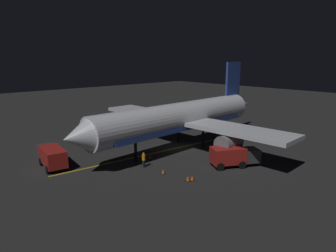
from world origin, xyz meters
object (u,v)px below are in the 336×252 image
(catering_truck, at_px, (233,156))
(traffic_cone_under_wing, at_px, (192,178))
(ground_crew_worker, at_px, (144,160))
(traffic_cone_near_right, at_px, (163,172))
(traffic_cone_far, at_px, (188,179))
(traffic_cone_near_left, at_px, (150,157))
(airliner, at_px, (182,118))
(baggage_truck, at_px, (51,156))

(catering_truck, xyz_separation_m, traffic_cone_under_wing, (0.35, 6.52, -0.93))
(ground_crew_worker, height_order, traffic_cone_under_wing, ground_crew_worker)
(traffic_cone_near_right, bearing_deg, traffic_cone_far, -170.35)
(traffic_cone_far, bearing_deg, traffic_cone_near_left, -11.45)
(airliner, bearing_deg, baggage_truck, 72.86)
(catering_truck, xyz_separation_m, traffic_cone_far, (0.55, 6.95, -0.93))
(baggage_truck, xyz_separation_m, traffic_cone_under_wing, (-13.93, -8.82, -0.95))
(catering_truck, bearing_deg, ground_crew_worker, 49.17)
(ground_crew_worker, bearing_deg, traffic_cone_under_wing, -168.82)
(airliner, relative_size, ground_crew_worker, 19.87)
(catering_truck, distance_m, traffic_cone_far, 7.03)
(traffic_cone_under_wing, bearing_deg, traffic_cone_near_left, -8.27)
(catering_truck, height_order, traffic_cone_far, catering_truck)
(traffic_cone_under_wing, bearing_deg, ground_crew_worker, 11.18)
(traffic_cone_far, bearing_deg, traffic_cone_under_wing, -115.22)
(traffic_cone_near_right, bearing_deg, traffic_cone_near_left, -24.17)
(airliner, xyz_separation_m, traffic_cone_far, (-8.71, 7.87, -3.97))
(baggage_truck, xyz_separation_m, ground_crew_worker, (-7.55, -7.57, -0.32))
(airliner, xyz_separation_m, catering_truck, (-9.26, 0.92, -3.04))
(baggage_truck, height_order, traffic_cone_under_wing, baggage_truck)
(ground_crew_worker, xyz_separation_m, traffic_cone_under_wing, (-6.37, -1.26, -0.64))
(catering_truck, relative_size, traffic_cone_under_wing, 10.66)
(traffic_cone_near_right, bearing_deg, baggage_truck, 36.69)
(catering_truck, bearing_deg, traffic_cone_under_wing, 86.95)
(airliner, relative_size, traffic_cone_near_left, 62.88)
(traffic_cone_far, bearing_deg, airliner, -42.10)
(ground_crew_worker, distance_m, traffic_cone_near_left, 3.12)
(traffic_cone_near_left, height_order, traffic_cone_under_wing, same)
(catering_truck, height_order, traffic_cone_near_right, catering_truck)
(catering_truck, bearing_deg, traffic_cone_near_right, 63.52)
(baggage_truck, relative_size, catering_truck, 1.13)
(traffic_cone_near_left, bearing_deg, traffic_cone_near_right, 155.83)
(traffic_cone_near_right, xyz_separation_m, traffic_cone_under_wing, (-3.38, -0.97, 0.00))
(catering_truck, height_order, ground_crew_worker, catering_truck)
(catering_truck, distance_m, traffic_cone_near_right, 8.42)
(traffic_cone_near_left, xyz_separation_m, traffic_cone_far, (-7.99, 1.62, 0.00))
(catering_truck, bearing_deg, traffic_cone_near_left, 31.95)
(airliner, xyz_separation_m, traffic_cone_near_right, (-5.53, 8.41, -3.97))
(ground_crew_worker, relative_size, traffic_cone_under_wing, 3.16)
(traffic_cone_near_right, distance_m, traffic_cone_far, 3.23)
(traffic_cone_near_left, xyz_separation_m, traffic_cone_near_right, (-4.81, 2.16, 0.00))
(catering_truck, relative_size, ground_crew_worker, 3.37)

